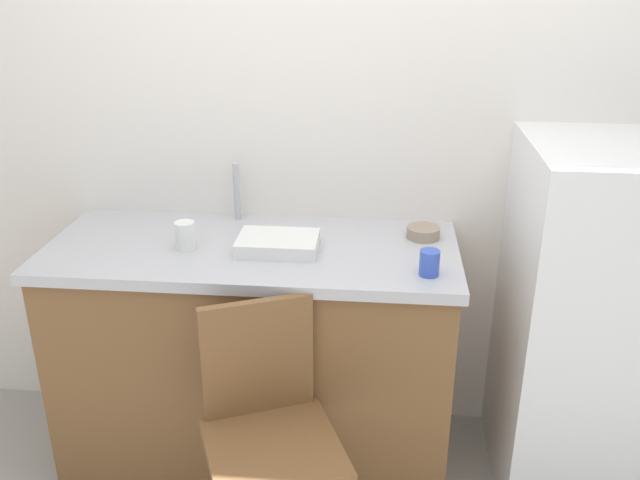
{
  "coord_description": "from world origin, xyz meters",
  "views": [
    {
      "loc": [
        0.18,
        -1.54,
        1.86
      ],
      "look_at": [
        -0.02,
        0.6,
        0.96
      ],
      "focal_mm": 38.02,
      "sensor_mm": 36.0,
      "label": 1
    }
  ],
  "objects": [
    {
      "name": "chair",
      "position": [
        -0.14,
        0.15,
        0.5
      ],
      "size": [
        0.52,
        0.52,
        0.89
      ],
      "rotation": [
        0.0,
        0.0,
        0.4
      ],
      "color": "brown",
      "rests_on": "ground_plane"
    },
    {
      "name": "cup_white",
      "position": [
        -0.5,
        0.6,
        0.96
      ],
      "size": [
        0.07,
        0.07,
        0.1
      ],
      "primitive_type": "cylinder",
      "color": "white",
      "rests_on": "countertop"
    },
    {
      "name": "back_wall",
      "position": [
        0.0,
        1.0,
        1.22
      ],
      "size": [
        4.8,
        0.1,
        2.44
      ],
      "primitive_type": "cube",
      "color": "white",
      "rests_on": "ground_plane"
    },
    {
      "name": "cup_blue",
      "position": [
        0.34,
        0.46,
        0.95
      ],
      "size": [
        0.07,
        0.07,
        0.08
      ],
      "primitive_type": "cylinder",
      "color": "blue",
      "rests_on": "countertop"
    },
    {
      "name": "cabinet_base",
      "position": [
        -0.27,
        0.65,
        0.44
      ],
      "size": [
        1.43,
        0.6,
        0.87
      ],
      "primitive_type": "cube",
      "color": "brown",
      "rests_on": "ground_plane"
    },
    {
      "name": "dish_tray",
      "position": [
        -0.17,
        0.61,
        0.94
      ],
      "size": [
        0.28,
        0.2,
        0.05
      ],
      "primitive_type": "cube",
      "color": "white",
      "rests_on": "countertop"
    },
    {
      "name": "terracotta_bowl",
      "position": [
        0.34,
        0.78,
        0.93
      ],
      "size": [
        0.12,
        0.12,
        0.04
      ],
      "primitive_type": "cylinder",
      "color": "gray",
      "rests_on": "countertop"
    },
    {
      "name": "faucet",
      "position": [
        -0.38,
        0.9,
        1.02
      ],
      "size": [
        0.02,
        0.02,
        0.23
      ],
      "primitive_type": "cylinder",
      "color": "#B7B7BC",
      "rests_on": "countertop"
    },
    {
      "name": "refrigerator",
      "position": [
        0.94,
        0.64,
        0.65
      ],
      "size": [
        0.57,
        0.62,
        1.31
      ],
      "primitive_type": "cube",
      "color": "white",
      "rests_on": "ground_plane"
    },
    {
      "name": "countertop",
      "position": [
        -0.27,
        0.65,
        0.89
      ],
      "size": [
        1.47,
        0.64,
        0.04
      ],
      "primitive_type": "cube",
      "color": "#B7B7BC",
      "rests_on": "cabinet_base"
    }
  ]
}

